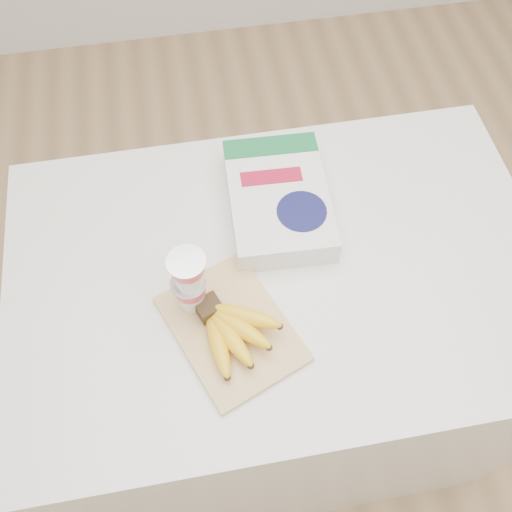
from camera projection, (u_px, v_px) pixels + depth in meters
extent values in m
plane|color=tan|center=(271.00, 396.00, 1.99)|extent=(4.00, 4.00, 0.00)
cube|color=silver|center=(275.00, 347.00, 1.61)|extent=(1.19, 0.79, 0.89)
cube|color=#E3B87C|center=(231.00, 329.00, 1.15)|extent=(0.30, 0.34, 0.01)
cube|color=#382816|center=(209.00, 308.00, 1.14)|extent=(0.06, 0.06, 0.03)
ellipsoid|color=yellow|center=(218.00, 343.00, 1.11)|extent=(0.05, 0.16, 0.05)
sphere|color=#382816|center=(227.00, 377.00, 1.07)|extent=(0.01, 0.01, 0.01)
ellipsoid|color=yellow|center=(230.00, 337.00, 1.11)|extent=(0.10, 0.15, 0.05)
sphere|color=#382816|center=(251.00, 366.00, 1.08)|extent=(0.01, 0.01, 0.01)
ellipsoid|color=yellow|center=(239.00, 327.00, 1.11)|extent=(0.13, 0.13, 0.05)
sphere|color=#382816|center=(269.00, 348.00, 1.09)|extent=(0.01, 0.01, 0.01)
ellipsoid|color=yellow|center=(245.00, 316.00, 1.12)|extent=(0.15, 0.10, 0.05)
sphere|color=#382816|center=(280.00, 326.00, 1.11)|extent=(0.01, 0.01, 0.01)
cylinder|color=silver|center=(186.00, 261.00, 1.03)|extent=(0.07, 0.07, 0.00)
cube|color=white|center=(278.00, 200.00, 1.29)|extent=(0.23, 0.33, 0.07)
cube|color=#176835|center=(270.00, 146.00, 1.32)|extent=(0.22, 0.07, 0.00)
cylinder|color=#121443|center=(302.00, 211.00, 1.23)|extent=(0.11, 0.11, 0.00)
cube|color=maroon|center=(271.00, 177.00, 1.28)|extent=(0.14, 0.05, 0.00)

